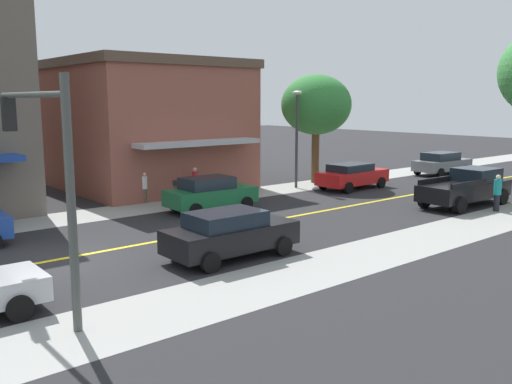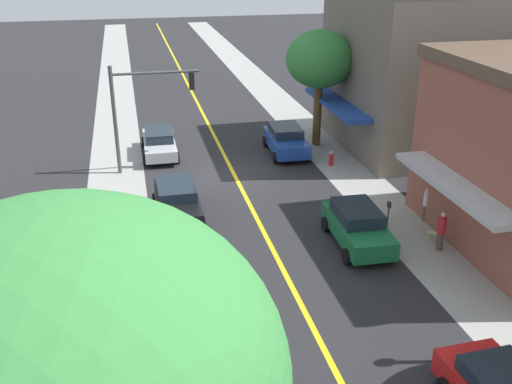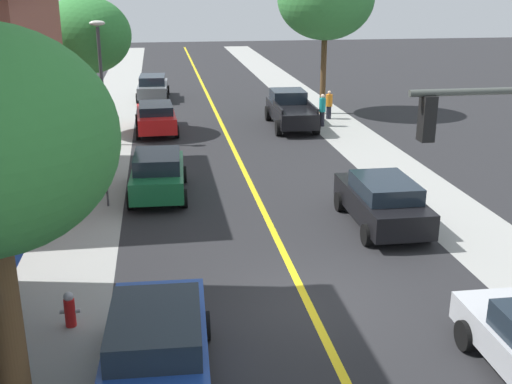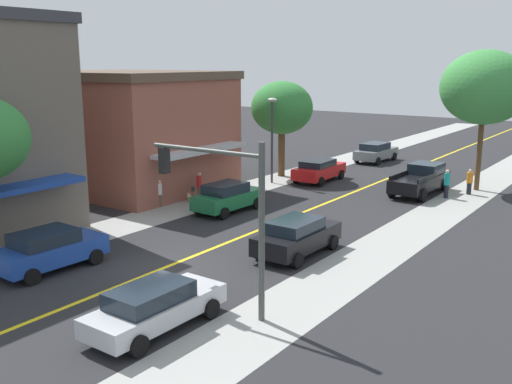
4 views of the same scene
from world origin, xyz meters
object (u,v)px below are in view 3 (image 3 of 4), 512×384
at_px(pedestrian_red_shirt, 74,166).
at_px(small_dog, 67,187).
at_px(pedestrian_teal_shirt, 322,109).
at_px(pedestrian_white_shirt, 41,191).
at_px(blue_sedan_left_curb, 157,346).
at_px(grey_sedan_left_curb, 153,87).
at_px(fire_hydrant, 70,309).
at_px(black_pickup_truck, 290,109).
at_px(black_sedan_right_curb, 382,201).
at_px(red_sedan_left_curb, 156,117).
at_px(street_tree_left_near, 86,36).
at_px(pedestrian_orange_shirt, 329,104).
at_px(parking_meter, 106,181).
at_px(green_sedan_left_curb, 158,173).
at_px(street_lamp, 101,68).

xyz_separation_m(pedestrian_red_shirt, small_dog, (-0.19, -0.72, -0.56)).
bearing_deg(pedestrian_teal_shirt, pedestrian_white_shirt, 113.68).
bearing_deg(blue_sedan_left_curb, grey_sedan_left_curb, 2.47).
bearing_deg(pedestrian_white_shirt, small_dog, -11.69).
relative_size(fire_hydrant, black_pickup_truck, 0.15).
height_order(black_pickup_truck, pedestrian_white_shirt, black_pickup_truck).
bearing_deg(blue_sedan_left_curb, black_sedan_right_curb, -41.79).
xyz_separation_m(grey_sedan_left_curb, pedestrian_teal_shirt, (8.88, -9.66, 0.10)).
height_order(red_sedan_left_curb, black_sedan_right_curb, black_sedan_right_curb).
xyz_separation_m(black_pickup_truck, small_dog, (-10.25, -9.97, -0.58)).
xyz_separation_m(street_tree_left_near, pedestrian_orange_shirt, (12.71, 1.70, -4.01)).
bearing_deg(street_tree_left_near, red_sedan_left_curb, -2.22).
bearing_deg(pedestrian_red_shirt, grey_sedan_left_curb, -161.80).
relative_size(red_sedan_left_curb, black_pickup_truck, 0.84).
bearing_deg(pedestrian_white_shirt, parking_meter, -70.98).
xyz_separation_m(fire_hydrant, pedestrian_white_shirt, (-1.76, 7.42, 0.42)).
xyz_separation_m(green_sedan_left_curb, black_pickup_truck, (7.01, 10.44, 0.07)).
xyz_separation_m(grey_sedan_left_curb, small_dog, (-3.05, -19.40, -0.49)).
relative_size(street_tree_left_near, pedestrian_teal_shirt, 3.89).
xyz_separation_m(street_tree_left_near, pedestrian_white_shirt, (-0.61, -11.67, -4.00)).
distance_m(red_sedan_left_curb, pedestrian_white_shirt, 12.14).
bearing_deg(pedestrian_orange_shirt, black_pickup_truck, 88.68).
xyz_separation_m(street_tree_left_near, street_lamp, (0.78, -2.39, -1.26)).
distance_m(street_tree_left_near, pedestrian_white_shirt, 12.35).
relative_size(black_sedan_right_curb, pedestrian_red_shirt, 2.70).
height_order(black_sedan_right_curb, pedestrian_white_shirt, black_sedan_right_curb).
height_order(black_pickup_truck, pedestrian_teal_shirt, black_pickup_truck).
distance_m(red_sedan_left_curb, pedestrian_red_shirt, 9.47).
bearing_deg(pedestrian_orange_shirt, street_tree_left_near, 64.87).
height_order(grey_sedan_left_curb, pedestrian_teal_shirt, pedestrian_teal_shirt).
xyz_separation_m(green_sedan_left_curb, pedestrian_orange_shirt, (9.54, 11.98, -0.01)).
xyz_separation_m(pedestrian_teal_shirt, pedestrian_white_shirt, (-12.47, -11.59, -0.08)).
relative_size(street_lamp, grey_sedan_left_curb, 1.22).
relative_size(green_sedan_left_curb, black_pickup_truck, 0.78).
relative_size(parking_meter, pedestrian_orange_shirt, 0.84).
distance_m(blue_sedan_left_curb, small_dog, 12.15).
xyz_separation_m(black_sedan_right_curb, black_pickup_truck, (0.13, 14.49, 0.08)).
relative_size(blue_sedan_left_curb, pedestrian_teal_shirt, 2.55).
height_order(blue_sedan_left_curb, black_sedan_right_curb, blue_sedan_left_curb).
bearing_deg(pedestrian_red_shirt, fire_hydrant, 32.81).
bearing_deg(pedestrian_teal_shirt, pedestrian_orange_shirt, -44.69).
relative_size(blue_sedan_left_curb, black_pickup_truck, 0.79).
distance_m(parking_meter, pedestrian_white_shirt, 2.11).
relative_size(black_sedan_right_curb, pedestrian_white_shirt, 2.86).
bearing_deg(green_sedan_left_curb, street_tree_left_near, 19.33).
bearing_deg(black_pickup_truck, blue_sedan_left_curb, 163.60).
height_order(fire_hydrant, black_pickup_truck, black_pickup_truck).
bearing_deg(grey_sedan_left_curb, small_dog, 173.14).
relative_size(black_sedan_right_curb, black_pickup_truck, 0.81).
distance_m(green_sedan_left_curb, pedestrian_white_shirt, 4.03).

